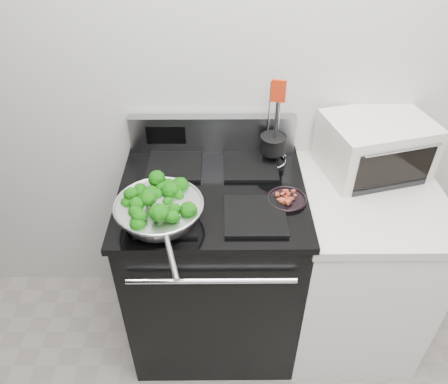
{
  "coord_description": "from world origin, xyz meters",
  "views": [
    {
      "loc": [
        -0.26,
        -0.02,
        2.09
      ],
      "look_at": [
        -0.25,
        1.36,
        0.98
      ],
      "focal_mm": 35.0,
      "sensor_mm": 36.0,
      "label": 1
    }
  ],
  "objects_px": {
    "skillet": "(159,210)",
    "bacon_plate": "(287,197)",
    "toaster_oven": "(375,146)",
    "gas_range": "(214,264)",
    "utensil_holder": "(273,148)"
  },
  "relations": [
    {
      "from": "skillet",
      "to": "bacon_plate",
      "type": "height_order",
      "value": "skillet"
    },
    {
      "from": "skillet",
      "to": "bacon_plate",
      "type": "relative_size",
      "value": 3.32
    },
    {
      "from": "toaster_oven",
      "to": "bacon_plate",
      "type": "bearing_deg",
      "value": -162.32
    },
    {
      "from": "gas_range",
      "to": "skillet",
      "type": "height_order",
      "value": "gas_range"
    },
    {
      "from": "bacon_plate",
      "to": "toaster_oven",
      "type": "height_order",
      "value": "toaster_oven"
    },
    {
      "from": "bacon_plate",
      "to": "gas_range",
      "type": "bearing_deg",
      "value": 166.32
    },
    {
      "from": "utensil_holder",
      "to": "toaster_oven",
      "type": "distance_m",
      "value": 0.45
    },
    {
      "from": "skillet",
      "to": "toaster_oven",
      "type": "relative_size",
      "value": 1.06
    },
    {
      "from": "gas_range",
      "to": "bacon_plate",
      "type": "height_order",
      "value": "gas_range"
    },
    {
      "from": "utensil_holder",
      "to": "toaster_oven",
      "type": "relative_size",
      "value": 0.8
    },
    {
      "from": "gas_range",
      "to": "skillet",
      "type": "relative_size",
      "value": 2.11
    },
    {
      "from": "bacon_plate",
      "to": "utensil_holder",
      "type": "height_order",
      "value": "utensil_holder"
    },
    {
      "from": "skillet",
      "to": "utensil_holder",
      "type": "height_order",
      "value": "utensil_holder"
    },
    {
      "from": "gas_range",
      "to": "toaster_oven",
      "type": "relative_size",
      "value": 2.24
    },
    {
      "from": "skillet",
      "to": "toaster_oven",
      "type": "distance_m",
      "value": 0.99
    }
  ]
}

